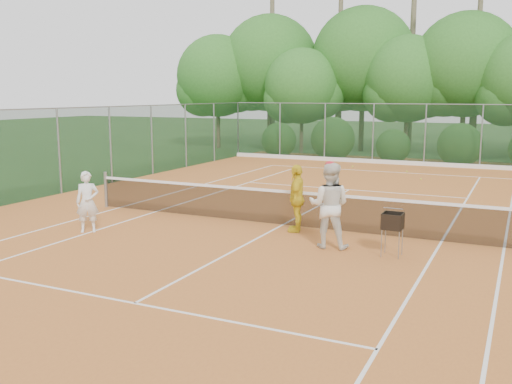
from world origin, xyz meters
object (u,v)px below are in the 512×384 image
player_center_grp (329,205)px  ball_hopper (393,222)px  player_white (87,202)px  player_yellow (297,198)px

player_center_grp → ball_hopper: 1.49m
player_white → player_yellow: size_ratio=0.90×
player_white → player_yellow: bearing=-10.4°
player_yellow → ball_hopper: (2.70, -1.22, -0.11)m
player_white → player_yellow: player_yellow is taller
player_center_grp → player_yellow: 1.68m
player_white → ball_hopper: 7.55m
player_white → player_center_grp: (6.00, 1.20, 0.21)m
player_white → player_yellow: 5.31m
player_white → player_center_grp: player_center_grp is taller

